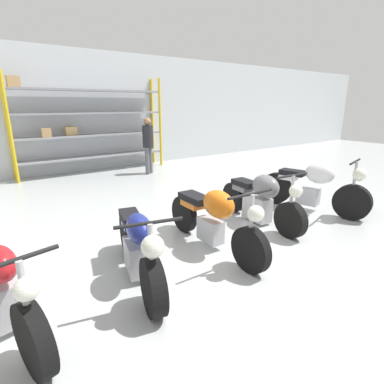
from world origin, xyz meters
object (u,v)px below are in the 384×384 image
at_px(toolbox, 357,202).
at_px(motorcycle_blue, 138,247).
at_px(motorcycle_grey, 260,199).
at_px(motorcycle_white, 313,187).
at_px(motorcycle_red, 1,288).
at_px(motorcycle_orange, 214,217).
at_px(shelving_rack, 89,124).
at_px(person_browsing, 148,141).

bearing_deg(toolbox, motorcycle_blue, 177.69).
bearing_deg(motorcycle_grey, motorcycle_white, 88.12).
height_order(motorcycle_red, motorcycle_orange, motorcycle_orange).
relative_size(motorcycle_orange, toolbox, 4.82).
bearing_deg(shelving_rack, motorcycle_grey, -79.79).
bearing_deg(motorcycle_red, motorcycle_blue, 79.22).
distance_m(motorcycle_grey, toolbox, 2.30).
height_order(person_browsing, toolbox, person_browsing).
bearing_deg(toolbox, person_browsing, 110.32).
distance_m(motorcycle_orange, person_browsing, 5.22).
xyz_separation_m(person_browsing, toolbox, (1.95, -5.26, -0.83)).
bearing_deg(motorcycle_white, shelving_rack, -172.99).
distance_m(shelving_rack, person_browsing, 1.87).
relative_size(motorcycle_white, person_browsing, 1.27).
bearing_deg(person_browsing, toolbox, 167.17).
bearing_deg(person_browsing, motorcycle_grey, 143.83).
distance_m(shelving_rack, motorcycle_grey, 6.09).
height_order(shelving_rack, motorcycle_orange, shelving_rack).
xyz_separation_m(shelving_rack, motorcycle_white, (2.38, -6.06, -0.97)).
relative_size(motorcycle_orange, motorcycle_grey, 1.07).
bearing_deg(motorcycle_white, motorcycle_blue, -100.57).
distance_m(motorcycle_blue, toolbox, 4.71).
height_order(shelving_rack, motorcycle_blue, shelving_rack).
xyz_separation_m(motorcycle_orange, toolbox, (3.48, -0.30, -0.35)).
height_order(motorcycle_red, person_browsing, person_browsing).
relative_size(shelving_rack, motorcycle_red, 2.14).
distance_m(motorcycle_blue, motorcycle_orange, 1.22).
distance_m(shelving_rack, motorcycle_blue, 6.56).
xyz_separation_m(motorcycle_orange, motorcycle_white, (2.60, 0.15, 0.00)).
bearing_deg(motorcycle_white, toolbox, 48.70).
xyz_separation_m(shelving_rack, motorcycle_blue, (-1.44, -6.32, -1.04)).
height_order(shelving_rack, motorcycle_grey, shelving_rack).
bearing_deg(motorcycle_blue, motorcycle_white, 107.25).
xyz_separation_m(shelving_rack, toolbox, (3.26, -6.51, -1.32)).
distance_m(motorcycle_red, motorcycle_grey, 3.90).
bearing_deg(motorcycle_white, motorcycle_grey, -111.03).
xyz_separation_m(shelving_rack, motorcycle_orange, (-0.23, -6.21, -0.97)).
relative_size(motorcycle_red, motorcycle_white, 0.99).
bearing_deg(motorcycle_blue, motorcycle_orange, 108.50).
xyz_separation_m(motorcycle_red, person_browsing, (4.12, 5.10, 0.55)).
bearing_deg(motorcycle_grey, shelving_rack, -165.06).
bearing_deg(motorcycle_white, motorcycle_red, -101.35).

